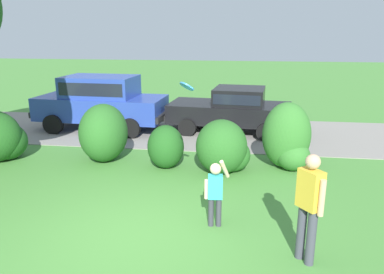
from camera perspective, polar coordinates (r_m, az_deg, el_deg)
ground_plane at (r=6.77m, az=-9.11°, el=-14.85°), size 80.00×80.00×0.00m
driveway_strip at (r=13.16m, az=-0.36°, el=0.81°), size 28.00×4.40×0.02m
shrub_centre_left at (r=10.35m, az=-13.37°, el=0.62°), size 1.27×1.51×1.57m
shrub_centre at (r=9.63m, az=-4.04°, el=-1.49°), size 0.94×0.95×1.13m
shrub_centre_right at (r=9.32m, az=4.93°, el=-1.80°), size 1.36×1.27×1.36m
shrub_far_end at (r=9.86m, az=14.42°, el=-0.35°), size 1.23×1.16×1.72m
parked_sedan at (r=13.12m, az=6.22°, el=4.43°), size 4.55×2.40×1.56m
parked_suv at (r=13.70m, az=-13.72°, el=5.53°), size 4.79×2.29×1.92m
child_thrower at (r=6.72m, az=3.58°, el=-8.01°), size 0.44×0.29×1.29m
frisbee at (r=6.69m, az=-0.80°, el=7.75°), size 0.31×0.27×0.25m
adult_onlooker at (r=5.88m, az=17.47°, el=-9.58°), size 0.39×0.44×1.74m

